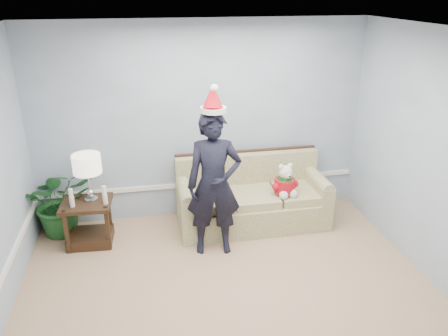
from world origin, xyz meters
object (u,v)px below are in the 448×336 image
object	(u,v)px
sofa	(251,200)
houseplant	(60,201)
man	(214,185)
table_lamp	(87,166)
teddy_bear	(285,184)
side_table	(89,227)

from	to	relation	value
sofa	houseplant	bearing A→B (deg)	175.38
man	table_lamp	bearing A→B (deg)	167.55
sofa	teddy_bear	world-z (taller)	sofa
sofa	teddy_bear	distance (m)	0.56
table_lamp	teddy_bear	size ratio (longest dim) A/B	1.36
side_table	sofa	bearing A→B (deg)	3.62
side_table	table_lamp	distance (m)	0.83
man	houseplant	bearing A→B (deg)	163.21
sofa	man	bearing A→B (deg)	-136.31
side_table	houseplant	world-z (taller)	houseplant
side_table	table_lamp	xyz separation A→B (m)	(0.06, 0.03, 0.82)
table_lamp	houseplant	xyz separation A→B (m)	(-0.43, 0.31, -0.58)
table_lamp	man	distance (m)	1.56
houseplant	man	size ratio (longest dim) A/B	0.53
side_table	table_lamp	bearing A→B (deg)	26.14
side_table	man	bearing A→B (deg)	-16.53
man	sofa	bearing A→B (deg)	49.58
table_lamp	man	xyz separation A→B (m)	(1.47, -0.49, -0.16)
sofa	teddy_bear	size ratio (longest dim) A/B	4.47
houseplant	teddy_bear	world-z (taller)	houseplant
table_lamp	houseplant	size ratio (longest dim) A/B	0.65
sofa	table_lamp	distance (m)	2.21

